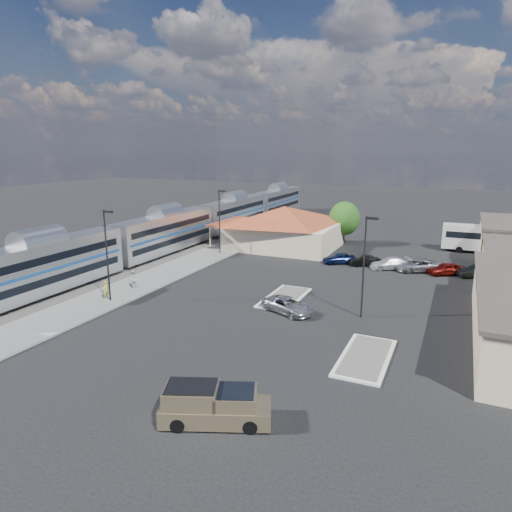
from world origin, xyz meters
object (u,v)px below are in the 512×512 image
at_px(pickup_truck, 216,406).
at_px(suv, 288,305).
at_px(station_depot, 284,227).
at_px(coach_bus, 488,238).

height_order(pickup_truck, suv, pickup_truck).
bearing_deg(station_depot, coach_bus, 16.89).
height_order(station_depot, pickup_truck, station_depot).
xyz_separation_m(station_depot, coach_bus, (27.55, 8.36, -0.91)).
bearing_deg(coach_bus, pickup_truck, 163.09).
distance_m(station_depot, coach_bus, 28.81).
relative_size(pickup_truck, suv, 1.27).
bearing_deg(suv, station_depot, 43.62).
xyz_separation_m(station_depot, suv, (10.29, -25.63, -2.43)).
xyz_separation_m(suv, coach_bus, (17.26, 34.00, 1.52)).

